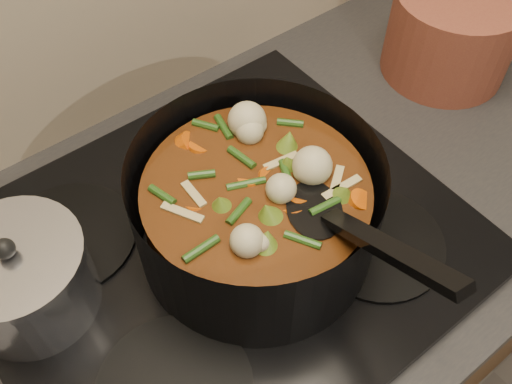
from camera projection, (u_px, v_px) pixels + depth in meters
counter at (234, 370)px, 1.14m from camera, size 2.64×0.64×0.91m
stovetop at (223, 244)px, 0.77m from camera, size 0.62×0.54×0.03m
stockpot at (256, 210)px, 0.71m from camera, size 0.38×0.45×0.22m
saucepan at (24, 279)px, 0.66m from camera, size 0.16×0.16×0.13m
terracotta_crock at (451, 34)px, 0.95m from camera, size 0.28×0.28×0.15m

